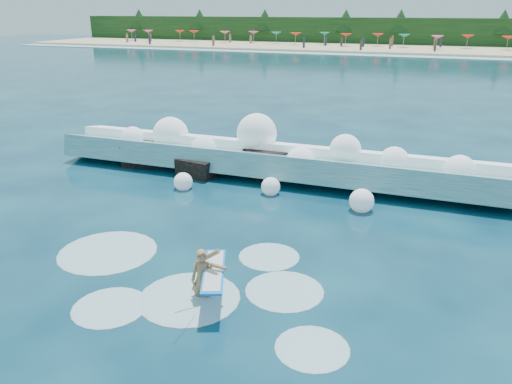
% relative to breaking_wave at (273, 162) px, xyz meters
% --- Properties ---
extents(ground, '(200.00, 200.00, 0.00)m').
position_rel_breaking_wave_xyz_m(ground, '(-0.28, -7.26, -0.58)').
color(ground, '#072539').
rests_on(ground, ground).
extents(beach, '(140.00, 20.00, 0.40)m').
position_rel_breaking_wave_xyz_m(beach, '(-0.28, 70.74, -0.38)').
color(beach, tan).
rests_on(beach, ground).
extents(wet_band, '(140.00, 5.00, 0.08)m').
position_rel_breaking_wave_xyz_m(wet_band, '(-0.28, 59.74, -0.54)').
color(wet_band, silver).
rests_on(wet_band, ground).
extents(treeline, '(140.00, 4.00, 5.00)m').
position_rel_breaking_wave_xyz_m(treeline, '(-0.28, 80.74, 1.92)').
color(treeline, black).
rests_on(treeline, ground).
extents(breaking_wave, '(19.14, 2.93, 1.65)m').
position_rel_breaking_wave_xyz_m(breaking_wave, '(0.00, 0.00, 0.00)').
color(breaking_wave, teal).
rests_on(breaking_wave, ground).
extents(rock_cluster, '(8.10, 3.05, 1.23)m').
position_rel_breaking_wave_xyz_m(rock_cluster, '(-3.30, -0.36, -0.19)').
color(rock_cluster, black).
rests_on(rock_cluster, ground).
extents(surfer_with_board, '(1.24, 2.78, 1.56)m').
position_rel_breaking_wave_xyz_m(surfer_with_board, '(1.57, -9.68, -0.00)').
color(surfer_with_board, '#9D7149').
rests_on(surfer_with_board, ground).
extents(wave_spray, '(15.19, 4.81, 2.52)m').
position_rel_breaking_wave_xyz_m(wave_spray, '(-0.56, 0.11, 0.58)').
color(wave_spray, white).
rests_on(wave_spray, ground).
extents(surf_foam, '(8.92, 5.55, 0.14)m').
position_rel_breaking_wave_xyz_m(surf_foam, '(0.36, -9.08, -0.58)').
color(surf_foam, silver).
rests_on(surf_foam, ground).
extents(beach_umbrellas, '(111.40, 6.82, 0.50)m').
position_rel_breaking_wave_xyz_m(beach_umbrellas, '(-0.42, 72.88, 1.67)').
color(beach_umbrellas, '#E8447E').
rests_on(beach_umbrellas, ground).
extents(beachgoers, '(99.11, 12.59, 1.92)m').
position_rel_breaking_wave_xyz_m(beachgoers, '(6.73, 68.30, 0.53)').
color(beachgoers, '#3F332D').
rests_on(beachgoers, ground).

